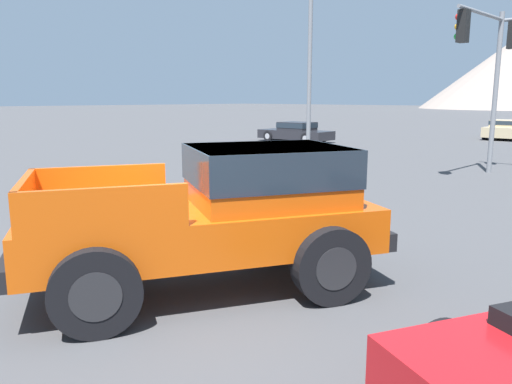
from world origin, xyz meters
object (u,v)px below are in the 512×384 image
Objects in this scene: parked_car_dark at (296,132)px; street_lamp_post at (311,13)px; parked_car_tan at (506,129)px; orange_pickup_truck at (227,209)px; traffic_light_main at (482,60)px.

parked_car_dark is 0.52× the size of street_lamp_post.
parked_car_dark is at bearing -131.28° from parked_car_tan.
street_lamp_post is (-5.45, 8.68, 4.09)m from orange_pickup_truck.
street_lamp_post is at bearing -141.20° from parked_car_dark.
orange_pickup_truck is 1.12× the size of parked_car_dark.
traffic_light_main is at bearing 38.63° from street_lamp_post.
street_lamp_post reaches higher than parked_car_dark.
street_lamp_post reaches higher than orange_pickup_truck.
street_lamp_post is (8.49, -9.67, 4.59)m from parked_car_dark.
traffic_light_main is 0.60× the size of street_lamp_post.
street_lamp_post is at bearing 149.82° from orange_pickup_truck.
traffic_light_main is at bearing -78.82° from parked_car_tan.
traffic_light_main is (4.44, -16.95, 3.09)m from parked_car_tan.
parked_car_tan is (-5.71, 28.96, -0.47)m from orange_pickup_truck.
traffic_light_main is (12.66, -6.33, 3.11)m from parked_car_dark.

